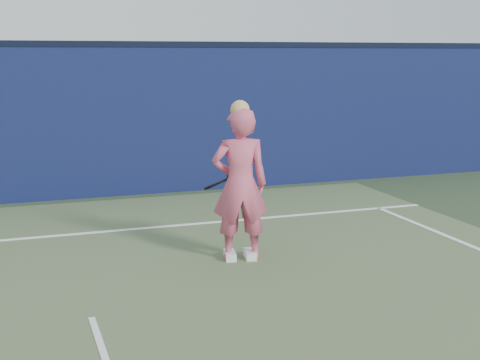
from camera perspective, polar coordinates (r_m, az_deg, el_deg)
name	(u,v)px	position (r m, az deg, el deg)	size (l,w,h in m)	color
backstop_wall	(47,124)	(11.49, -16.11, 4.60)	(24.00, 0.40, 2.50)	#0D1C3C
wall_cap	(43,44)	(11.43, -16.45, 11.09)	(24.00, 0.42, 0.10)	black
player	(240,184)	(7.74, 0.00, -0.36)	(0.72, 0.54, 1.88)	#D25170
racket	(234,177)	(8.22, -0.55, 0.22)	(0.58, 0.19, 0.31)	black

